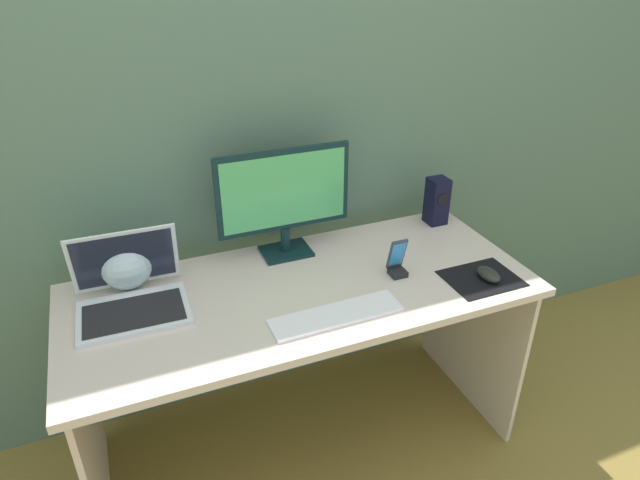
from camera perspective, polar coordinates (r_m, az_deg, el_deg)
The scene contains 11 objects.
ground_plane at distance 2.36m, azimuth -1.56°, elevation -19.89°, with size 8.00×8.00×0.00m, color olive.
wall_back at distance 2.02m, azimuth -6.41°, elevation 13.74°, with size 6.00×0.04×2.50m, color #516F5B.
desk at distance 1.95m, azimuth -1.79°, elevation -8.37°, with size 1.57×0.67×0.73m.
monitor at distance 1.97m, azimuth -3.72°, elevation 4.40°, with size 0.49×0.14×0.40m.
speaker_right at distance 2.29m, azimuth 11.96°, elevation 3.96°, with size 0.08×0.08×0.19m.
laptop at distance 1.85m, azimuth -18.94°, elevation -5.32°, with size 0.34×0.30×0.24m.
fishbowl at distance 1.95m, azimuth -19.39°, elevation -2.36°, with size 0.17×0.17×0.17m, color silver.
keyboard_external at distance 1.73m, azimuth 1.69°, elevation -7.76°, with size 0.42×0.12×0.01m, color white.
mousepad at distance 1.99m, azimuth 16.30°, elevation -3.82°, with size 0.25×0.20×0.00m, color black.
mouse at distance 1.98m, azimuth 16.99°, elevation -3.41°, with size 0.06×0.10×0.04m, color black.
phone_in_dock at distance 1.93m, azimuth 7.97°, elevation -2.30°, with size 0.06×0.06×0.14m.
Camera 1 is at (-0.53, -1.46, 1.77)m, focal length 31.04 mm.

